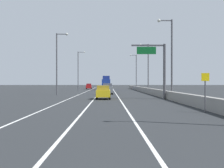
% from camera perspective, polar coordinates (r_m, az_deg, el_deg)
% --- Properties ---
extents(ground_plane, '(320.00, 320.00, 0.00)m').
position_cam_1_polar(ground_plane, '(67.36, -0.73, -1.58)').
color(ground_plane, '#26282B').
extents(lane_stripe_left, '(0.16, 130.00, 0.00)m').
position_cam_1_polar(lane_stripe_left, '(58.62, -6.11, -1.88)').
color(lane_stripe_left, silver).
rests_on(lane_stripe_left, ground_plane).
extents(lane_stripe_center, '(0.16, 130.00, 0.00)m').
position_cam_1_polar(lane_stripe_center, '(58.40, -2.69, -1.88)').
color(lane_stripe_center, silver).
rests_on(lane_stripe_center, ground_plane).
extents(lane_stripe_right, '(0.16, 130.00, 0.00)m').
position_cam_1_polar(lane_stripe_right, '(58.38, 0.75, -1.88)').
color(lane_stripe_right, silver).
rests_on(lane_stripe_right, ground_plane).
extents(jersey_barrier_right, '(0.60, 120.00, 1.10)m').
position_cam_1_polar(jersey_barrier_right, '(44.12, 9.97, -1.91)').
color(jersey_barrier_right, gray).
rests_on(jersey_barrier_right, ground_plane).
extents(overhead_sign_gantry, '(4.68, 0.36, 7.50)m').
position_cam_1_polar(overhead_sign_gantry, '(37.48, 9.83, 4.07)').
color(overhead_sign_gantry, '#47474C').
rests_on(overhead_sign_gantry, ground_plane).
extents(speed_advisory_sign, '(0.60, 0.11, 3.00)m').
position_cam_1_polar(speed_advisory_sign, '(21.68, 18.95, -1.08)').
color(speed_advisory_sign, '#4C4C51').
rests_on(speed_advisory_sign, ground_plane).
extents(lamp_post_right_second, '(2.14, 0.44, 11.09)m').
position_cam_1_polar(lamp_post_right_second, '(38.85, 12.08, 6.28)').
color(lamp_post_right_second, '#4C4C51').
rests_on(lamp_post_right_second, ground_plane).
extents(lamp_post_right_third, '(2.14, 0.44, 11.09)m').
position_cam_1_polar(lamp_post_right_third, '(62.74, 7.38, 4.03)').
color(lamp_post_right_third, '#4C4C51').
rests_on(lamp_post_right_third, ground_plane).
extents(lamp_post_right_fourth, '(2.14, 0.44, 11.09)m').
position_cam_1_polar(lamp_post_right_fourth, '(86.80, 4.96, 3.02)').
color(lamp_post_right_fourth, '#4C4C51').
rests_on(lamp_post_right_fourth, ground_plane).
extents(lamp_post_left_mid, '(2.14, 0.44, 11.09)m').
position_cam_1_polar(lamp_post_left_mid, '(49.53, -11.24, 5.01)').
color(lamp_post_left_mid, '#4C4C51').
rests_on(lamp_post_left_mid, ground_plane).
extents(lamp_post_left_far, '(2.14, 0.44, 11.09)m').
position_cam_1_polar(lamp_post_left_far, '(78.26, -6.95, 3.31)').
color(lamp_post_left_far, '#4C4C51').
rests_on(lamp_post_left_far, ground_plane).
extents(car_yellow_0, '(1.98, 4.22, 1.87)m').
position_cam_1_polar(car_yellow_0, '(37.08, -1.87, -1.75)').
color(car_yellow_0, gold).
rests_on(car_yellow_0, ground_plane).
extents(car_gray_1, '(2.09, 4.75, 2.08)m').
position_cam_1_polar(car_gray_1, '(52.39, -0.97, -1.01)').
color(car_gray_1, slate).
rests_on(car_gray_1, ground_plane).
extents(car_red_2, '(1.97, 4.63, 1.86)m').
position_cam_1_polar(car_red_2, '(89.92, -4.88, -0.50)').
color(car_red_2, red).
rests_on(car_red_2, ground_plane).
extents(box_truck, '(2.48, 9.15, 4.24)m').
position_cam_1_polar(box_truck, '(81.34, -1.23, 0.12)').
color(box_truck, navy).
rests_on(box_truck, ground_plane).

